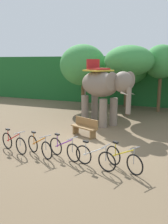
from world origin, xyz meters
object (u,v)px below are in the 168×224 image
(tree_far_left, at_px, (161,62))
(bike_orange, at_px, (39,146))
(tree_center_left, at_px, (129,61))
(bike_yellow, at_px, (123,159))
(bike_red, at_px, (14,143))
(wooden_bench, at_px, (85,127))
(tree_left, at_px, (83,65))
(bike_purple, at_px, (64,149))
(elephant, at_px, (103,87))
(tree_center, at_px, (126,70))
(bike_white, at_px, (95,157))

(tree_far_left, height_order, bike_orange, tree_far_left)
(tree_center_left, height_order, bike_yellow, tree_center_left)
(bike_red, height_order, wooden_bench, bike_red)
(tree_far_left, bearing_deg, tree_left, -168.18)
(tree_left, distance_m, bike_red, 9.99)
(bike_purple, height_order, wooden_bench, bike_purple)
(tree_left, xyz_separation_m, wooden_bench, (2.74, -6.40, -2.87))
(tree_center_left, xyz_separation_m, wooden_bench, (-0.94, -5.48, -3.18))
(tree_center_left, xyz_separation_m, elephant, (-0.85, -2.96, -1.46))
(elephant, distance_m, bike_orange, 5.94)
(bike_orange, bearing_deg, tree_center, 85.78)
(tree_left, relative_size, bike_red, 3.00)
(bike_purple, relative_size, bike_white, 0.97)
(tree_center_left, height_order, bike_red, tree_center_left)
(elephant, xyz_separation_m, bike_white, (1.61, -5.82, -1.82))
(tree_center_left, xyz_separation_m, bike_white, (0.76, -8.78, -3.27))
(tree_center_left, xyz_separation_m, bike_yellow, (1.72, -8.56, -3.27))
(tree_left, xyz_separation_m, tree_center, (2.90, 1.96, -0.36))
(bike_red, distance_m, bike_purple, 2.24)
(tree_center_left, distance_m, bike_purple, 9.06)
(tree_left, xyz_separation_m, tree_far_left, (5.54, 1.16, 0.23))
(wooden_bench, bearing_deg, tree_far_left, 69.67)
(tree_left, bearing_deg, bike_orange, -77.79)
(tree_far_left, distance_m, bike_white, 11.38)
(bike_yellow, bearing_deg, tree_center, 102.34)
(tree_left, distance_m, tree_center_left, 3.80)
(bike_red, distance_m, wooden_bench, 3.64)
(bike_orange, bearing_deg, bike_yellow, 0.11)
(tree_center, xyz_separation_m, elephant, (-0.07, -5.85, -0.79))
(tree_center_left, xyz_separation_m, bike_purple, (-0.60, -8.43, -3.27))
(tree_far_left, xyz_separation_m, bike_white, (-1.10, -10.86, -3.20))
(tree_left, xyz_separation_m, elephant, (2.83, -3.88, -1.15))
(bike_orange, distance_m, bike_purple, 1.03)
(tree_left, xyz_separation_m, bike_orange, (2.05, -9.48, -2.97))
(tree_center, height_order, bike_orange, tree_center)
(tree_left, xyz_separation_m, tree_center_left, (3.68, -0.92, 0.31))
(bike_purple, bearing_deg, tree_far_left, 76.79)
(tree_left, height_order, tree_center, tree_left)
(bike_purple, bearing_deg, tree_center_left, 85.91)
(bike_orange, relative_size, wooden_bench, 1.02)
(bike_red, relative_size, wooden_bench, 1.06)
(bike_yellow, bearing_deg, bike_purple, 176.97)
(tree_center_left, height_order, bike_purple, tree_center_left)
(elephant, bearing_deg, tree_far_left, 61.70)
(bike_orange, bearing_deg, tree_left, 102.21)
(bike_yellow, relative_size, wooden_bench, 0.97)
(tree_left, bearing_deg, bike_white, -65.42)
(bike_orange, distance_m, bike_yellow, 3.35)
(tree_center, xyz_separation_m, tree_center_left, (0.78, -2.88, 0.67))
(elephant, bearing_deg, bike_orange, -97.86)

